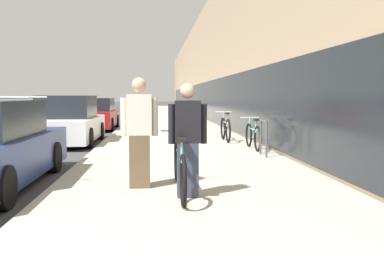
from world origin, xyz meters
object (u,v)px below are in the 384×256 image
at_px(vintage_roadster_curbside, 68,122).
at_px(bike_rack_hoop, 264,134).
at_px(person_rider, 188,140).
at_px(tandem_bicycle, 179,167).
at_px(cruiser_bike_middle, 225,129).
at_px(cruiser_bike_nearest, 253,136).
at_px(person_bystander, 139,133).
at_px(parked_sedan_far, 96,115).

bearing_deg(vintage_roadster_curbside, bike_rack_hoop, -36.38).
bearing_deg(person_rider, vintage_roadster_curbside, 112.23).
xyz_separation_m(tandem_bicycle, person_rider, (0.10, -0.30, 0.43)).
bearing_deg(cruiser_bike_middle, tandem_bicycle, -104.68).
relative_size(cruiser_bike_nearest, vintage_roadster_curbside, 0.39).
xyz_separation_m(person_bystander, parked_sedan_far, (-2.42, 12.98, -0.31)).
xyz_separation_m(tandem_bicycle, vintage_roadster_curbside, (-3.10, 7.53, 0.21)).
height_order(person_bystander, bike_rack_hoop, person_bystander).
distance_m(person_rider, cruiser_bike_middle, 7.50).
bearing_deg(person_bystander, cruiser_bike_nearest, 58.11).
xyz_separation_m(person_bystander, vintage_roadster_curbside, (-2.51, 7.14, -0.27)).
height_order(tandem_bicycle, bike_rack_hoop, tandem_bicycle).
distance_m(cruiser_bike_nearest, vintage_roadster_curbside, 5.94).
relative_size(bike_rack_hoop, parked_sedan_far, 0.20).
height_order(cruiser_bike_middle, parked_sedan_far, parked_sedan_far).
height_order(tandem_bicycle, vintage_roadster_curbside, vintage_roadster_curbside).
relative_size(person_bystander, vintage_roadster_curbside, 0.40).
bearing_deg(person_rider, person_bystander, 135.18).
height_order(person_bystander, cruiser_bike_nearest, person_bystander).
xyz_separation_m(person_bystander, cruiser_bike_middle, (2.42, 6.60, -0.47)).
xyz_separation_m(tandem_bicycle, cruiser_bike_middle, (1.83, 6.98, 0.01)).
distance_m(person_bystander, parked_sedan_far, 13.21).
height_order(vintage_roadster_curbside, parked_sedan_far, vintage_roadster_curbside).
distance_m(person_bystander, vintage_roadster_curbside, 7.58).
height_order(person_rider, parked_sedan_far, person_rider).
distance_m(person_rider, bike_rack_hoop, 4.46).
relative_size(tandem_bicycle, vintage_roadster_curbside, 0.57).
distance_m(person_bystander, cruiser_bike_nearest, 5.36).
relative_size(person_rider, cruiser_bike_nearest, 0.94).
bearing_deg(cruiser_bike_nearest, parked_sedan_far, 121.81).
bearing_deg(bike_rack_hoop, parked_sedan_far, 118.09).
height_order(cruiser_bike_middle, vintage_roadster_curbside, vintage_roadster_curbside).
bearing_deg(vintage_roadster_curbside, parked_sedan_far, 89.09).
relative_size(tandem_bicycle, bike_rack_hoop, 2.86).
relative_size(tandem_bicycle, cruiser_bike_nearest, 1.44).
bearing_deg(person_bystander, bike_rack_hoop, 49.52).
relative_size(person_bystander, cruiser_bike_nearest, 1.00).
xyz_separation_m(bike_rack_hoop, cruiser_bike_nearest, (0.05, 1.28, -0.16)).
relative_size(tandem_bicycle, person_bystander, 1.43).
relative_size(vintage_roadster_curbside, parked_sedan_far, 1.00).
bearing_deg(person_rider, cruiser_bike_nearest, 67.78).
height_order(bike_rack_hoop, cruiser_bike_middle, cruiser_bike_middle).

